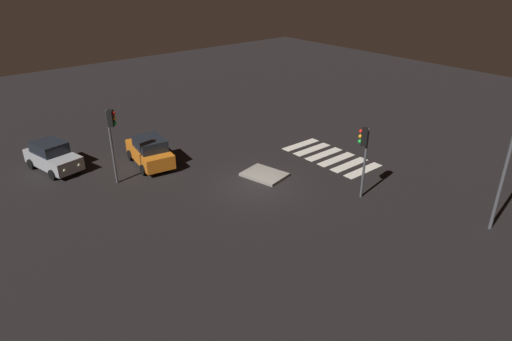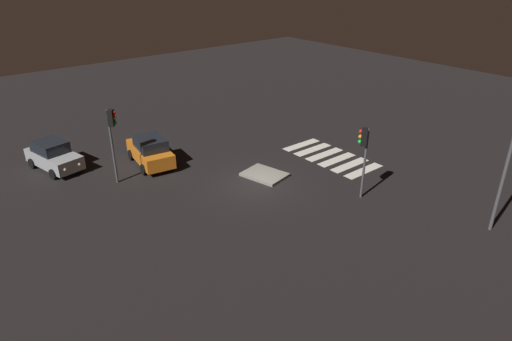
# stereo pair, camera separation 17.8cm
# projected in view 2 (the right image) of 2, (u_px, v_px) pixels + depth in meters

# --- Properties ---
(ground_plane) EXTENTS (80.00, 80.00, 0.00)m
(ground_plane) POSITION_uv_depth(u_px,v_px,m) (256.00, 185.00, 27.28)
(ground_plane) COLOR black
(traffic_island) EXTENTS (2.98, 2.49, 0.18)m
(traffic_island) POSITION_uv_depth(u_px,v_px,m) (265.00, 175.00, 28.41)
(traffic_island) COLOR gray
(traffic_island) RESTS_ON ground
(car_orange) EXTENTS (4.64, 2.58, 1.94)m
(car_orange) POSITION_uv_depth(u_px,v_px,m) (150.00, 151.00, 29.66)
(car_orange) COLOR orange
(car_orange) RESTS_ON ground
(car_silver) EXTENTS (4.50, 2.67, 1.86)m
(car_silver) POSITION_uv_depth(u_px,v_px,m) (53.00, 156.00, 29.06)
(car_silver) COLOR #9EA0A5
(car_silver) RESTS_ON ground
(traffic_light_south) EXTENTS (0.53, 0.54, 4.19)m
(traffic_light_south) POSITION_uv_depth(u_px,v_px,m) (364.00, 146.00, 24.60)
(traffic_light_south) COLOR #47474C
(traffic_light_south) RESTS_ON ground
(traffic_light_north) EXTENTS (0.54, 0.53, 4.65)m
(traffic_light_north) POSITION_uv_depth(u_px,v_px,m) (112.00, 129.00, 26.13)
(traffic_light_north) COLOR #47474C
(traffic_light_north) RESTS_ON ground
(crosswalk_near) EXTENTS (6.45, 3.20, 0.02)m
(crosswalk_near) POSITION_uv_depth(u_px,v_px,m) (331.00, 157.00, 31.11)
(crosswalk_near) COLOR silver
(crosswalk_near) RESTS_ON ground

